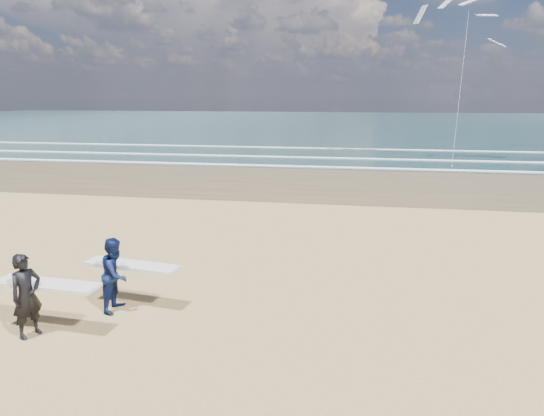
# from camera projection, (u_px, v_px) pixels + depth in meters

# --- Properties ---
(ocean) EXTENTS (220.00, 100.00, 0.02)m
(ocean) POSITION_uv_depth(u_px,v_px,m) (446.00, 124.00, 76.04)
(ocean) COLOR #183336
(ocean) RESTS_ON ground
(surfer_near) EXTENTS (2.23, 1.04, 1.70)m
(surfer_near) POSITION_uv_depth(u_px,v_px,m) (30.00, 294.00, 9.47)
(surfer_near) COLOR black
(surfer_near) RESTS_ON ground
(surfer_far) EXTENTS (2.25, 1.16, 1.65)m
(surfer_far) POSITION_uv_depth(u_px,v_px,m) (117.00, 273.00, 10.66)
(surfer_far) COLOR #0B163E
(surfer_far) RESTS_ON ground
(kite_1) EXTENTS (6.55, 4.82, 12.10)m
(kite_1) POSITION_uv_depth(u_px,v_px,m) (464.00, 59.00, 32.56)
(kite_1) COLOR slate
(kite_1) RESTS_ON ground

